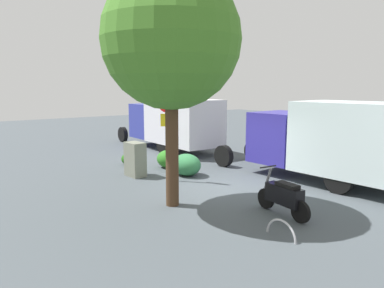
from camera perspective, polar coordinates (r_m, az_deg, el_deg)
ground_plane at (r=12.21m, az=4.30°, el=-6.70°), size 60.00×60.00×0.00m
box_truck_near at (r=13.05m, az=22.27°, el=0.77°), size 8.30×2.66×2.82m
box_truck_far at (r=19.05m, az=-3.15°, el=3.68°), size 7.61×2.27×2.70m
motorcycle at (r=9.66m, az=14.30°, el=-8.01°), size 1.81×0.56×1.20m
stop_sign at (r=12.55m, az=-3.98°, el=3.61°), size 0.71×0.33×3.18m
street_tree at (r=9.88m, az=-3.33°, el=16.07°), size 3.72×3.72×6.40m
utility_cabinet at (r=13.57m, az=-8.99°, el=-2.41°), size 0.82×0.56×1.28m
bike_rack_hoop at (r=8.48m, az=13.89°, el=-14.19°), size 0.85×0.07×0.85m
shrub_near_sign at (r=15.64m, az=-9.99°, el=-2.36°), size 0.74×0.60×0.50m
shrub_mid_verge at (r=14.89m, az=-3.82°, el=-2.38°), size 1.06×0.87×0.72m
shrub_by_tree at (r=13.55m, az=-0.85°, el=-3.30°), size 1.20×0.99×0.82m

